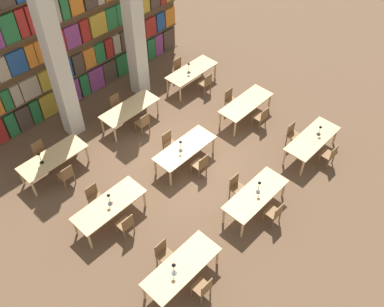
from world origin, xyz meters
TOP-DOWN VIEW (x-y plane):
  - ground_plane at (0.00, 0.00)m, footprint 40.00×40.00m
  - bookshelf_bank at (0.00, 5.41)m, footprint 9.79×0.35m
  - pillar_left at (-1.60, 4.05)m, footprint 0.54×0.54m
  - pillar_center at (1.60, 4.05)m, footprint 0.54×0.54m
  - reading_table_0 at (-3.13, -2.87)m, footprint 2.20×0.85m
  - chair_0 at (-3.09, -3.58)m, footprint 0.42×0.40m
  - chair_1 at (-3.09, -2.16)m, footprint 0.42×0.40m
  - desk_lamp_0 at (-3.39, -2.87)m, footprint 0.14×0.14m
  - reading_table_1 at (0.04, -2.82)m, footprint 2.20×0.85m
  - chair_2 at (0.05, -3.53)m, footprint 0.42×0.40m
  - chair_3 at (0.05, -2.11)m, footprint 0.42×0.40m
  - desk_lamp_1 at (0.14, -2.82)m, footprint 0.14×0.14m
  - reading_table_2 at (3.21, -2.75)m, footprint 2.20×0.85m
  - chair_4 at (3.19, -3.46)m, footprint 0.42×0.40m
  - chair_5 at (3.19, -2.04)m, footprint 0.42×0.40m
  - desk_lamp_2 at (3.50, -2.79)m, footprint 0.14×0.14m
  - reading_table_3 at (-3.16, 0.02)m, footprint 2.20×0.85m
  - chair_6 at (-3.17, -0.69)m, footprint 0.42×0.40m
  - chair_7 at (-3.17, 0.73)m, footprint 0.42×0.40m
  - desk_lamp_3 at (-3.12, 0.01)m, footprint 0.14×0.14m
  - reading_table_4 at (-0.01, 0.03)m, footprint 2.20×0.85m
  - chair_8 at (-0.03, -0.68)m, footprint 0.42×0.40m
  - chair_9 at (-0.03, 0.74)m, footprint 0.42×0.40m
  - desk_lamp_4 at (-0.21, 0.02)m, footprint 0.14×0.14m
  - reading_table_5 at (3.15, 0.00)m, footprint 2.20×0.85m
  - chair_10 at (3.16, -0.71)m, footprint 0.42×0.40m
  - chair_11 at (3.16, 0.71)m, footprint 0.42×0.40m
  - reading_table_6 at (-3.20, 2.79)m, footprint 2.20×0.85m
  - chair_12 at (-3.25, 2.08)m, footprint 0.42×0.40m
  - chair_13 at (-3.25, 3.50)m, footprint 0.42×0.40m
  - desk_lamp_5 at (-3.58, 2.82)m, footprint 0.14×0.14m
  - reading_table_7 at (0.07, 2.85)m, footprint 2.20×0.85m
  - chair_14 at (0.04, 2.13)m, footprint 0.42×0.40m
  - chair_15 at (0.04, 3.56)m, footprint 0.42×0.40m
  - reading_table_8 at (3.24, 2.79)m, footprint 2.20×0.85m
  - chair_16 at (3.28, 2.08)m, footprint 0.42×0.40m
  - chair_17 at (3.28, 3.50)m, footprint 0.42×0.40m
  - desk_lamp_6 at (3.04, 2.76)m, footprint 0.14×0.14m

SIDE VIEW (x-z plane):
  - ground_plane at x=0.00m, z-range 0.00..0.00m
  - chair_0 at x=-3.09m, z-range 0.03..0.90m
  - chair_1 at x=-3.09m, z-range 0.03..0.90m
  - chair_2 at x=0.05m, z-range 0.03..0.90m
  - chair_3 at x=0.05m, z-range 0.03..0.90m
  - chair_4 at x=3.19m, z-range 0.03..0.90m
  - chair_5 at x=3.19m, z-range 0.03..0.90m
  - chair_6 at x=-3.17m, z-range 0.03..0.90m
  - chair_7 at x=-3.17m, z-range 0.03..0.90m
  - chair_8 at x=-0.03m, z-range 0.03..0.90m
  - chair_9 at x=-0.03m, z-range 0.03..0.90m
  - chair_10 at x=3.16m, z-range 0.03..0.90m
  - chair_11 at x=3.16m, z-range 0.03..0.90m
  - chair_12 at x=-3.25m, z-range 0.03..0.90m
  - chair_13 at x=-3.25m, z-range 0.03..0.90m
  - chair_14 at x=0.04m, z-range 0.03..0.90m
  - chair_15 at x=0.04m, z-range 0.03..0.90m
  - chair_16 at x=3.28m, z-range 0.03..0.90m
  - chair_17 at x=3.28m, z-range 0.03..0.90m
  - reading_table_0 at x=-3.13m, z-range 0.29..1.03m
  - reading_table_1 at x=0.04m, z-range 0.29..1.03m
  - reading_table_2 at x=3.21m, z-range 0.29..1.03m
  - reading_table_3 at x=-3.16m, z-range 0.29..1.03m
  - reading_table_4 at x=-0.01m, z-range 0.29..1.03m
  - reading_table_5 at x=3.15m, z-range 0.29..1.03m
  - reading_table_6 at x=-3.20m, z-range 0.29..1.03m
  - reading_table_7 at x=0.07m, z-range 0.29..1.03m
  - reading_table_8 at x=3.24m, z-range 0.29..1.03m
  - desk_lamp_2 at x=3.50m, z-range 0.80..1.19m
  - desk_lamp_3 at x=-3.12m, z-range 0.81..1.26m
  - desk_lamp_5 at x=-3.58m, z-range 0.81..1.27m
  - desk_lamp_0 at x=-3.39m, z-range 0.81..1.27m
  - desk_lamp_6 at x=3.04m, z-range 0.81..1.27m
  - desk_lamp_4 at x=-0.21m, z-range 0.81..1.28m
  - desk_lamp_1 at x=0.14m, z-range 0.82..1.31m
  - bookshelf_bank at x=0.00m, z-range -0.08..5.42m
  - pillar_left at x=-1.60m, z-range 0.00..6.00m
  - pillar_center at x=1.60m, z-range 0.00..6.00m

